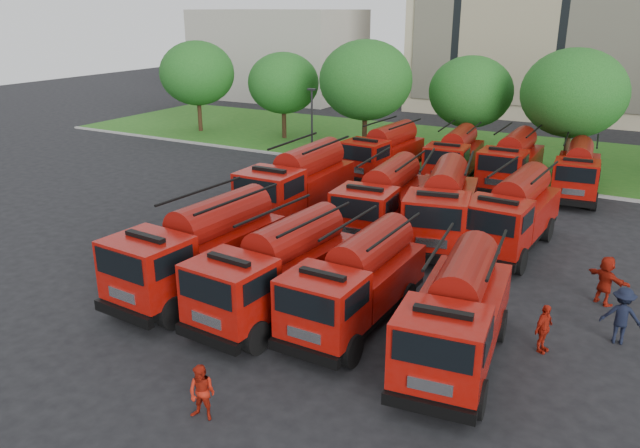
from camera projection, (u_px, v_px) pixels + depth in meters
The scene contains 28 objects.
ground at pixel (313, 279), 25.18m from camera, with size 140.00×140.00×0.00m, color black.
lawn at pixel (487, 152), 46.54m from camera, with size 70.00×16.00×0.12m, color #1A5416.
curb at pixel (453, 177), 39.87m from camera, with size 70.00×0.30×0.14m, color gray.
side_building at pixel (279, 54), 73.58m from camera, with size 18.00×12.00×10.00m, color gray.
tree_0 at pixel (197, 73), 52.71m from camera, with size 6.30×6.30×7.70m.
tree_1 at pixel (283, 83), 49.99m from camera, with size 5.71×5.71×6.98m.
tree_2 at pixel (366, 80), 44.79m from camera, with size 6.72×6.72×8.22m.
tree_3 at pixel (471, 92), 43.82m from camera, with size 5.88×5.88×7.19m.
tree_4 at pixel (574, 93), 39.17m from camera, with size 6.55×6.55×8.01m.
lamp_post_0 at pixel (312, 121), 42.99m from camera, with size 0.60×0.25×5.11m.
fire_truck_0 at pixel (200, 248), 23.56m from camera, with size 3.23×7.83×3.49m.
fire_truck_1 at pixel (276, 269), 21.91m from camera, with size 3.09×7.43×3.31m.
fire_truck_2 at pixel (357, 281), 21.13m from camera, with size 2.66×6.99×3.16m.
fire_truck_3 at pixel (457, 313), 18.85m from camera, with size 3.29×7.34×3.23m.
fire_truck_4 at pixel (298, 183), 31.93m from camera, with size 3.00×7.97×3.61m.
fire_truck_5 at pixel (383, 200), 29.62m from camera, with size 3.15×7.58×3.37m.
fire_truck_6 at pixel (443, 206), 28.55m from camera, with size 4.21×8.07×3.50m.
fire_truck_7 at pixel (513, 213), 27.77m from camera, with size 3.04×7.52×3.36m.
fire_truck_8 at pixel (384, 152), 39.52m from camera, with size 3.06×7.36×3.28m.
fire_truck_9 at pixel (455, 156), 38.86m from camera, with size 2.99×7.09×3.15m.
fire_truck_10 at pixel (511, 161), 37.08m from camera, with size 2.71×7.26×3.30m.
fire_truck_11 at pixel (577, 171), 35.52m from camera, with size 2.95×6.88×3.05m.
firefighter_0 at pixel (345, 361), 19.35m from camera, with size 0.65×0.47×1.78m, color maroon.
firefighter_1 at pixel (204, 418), 16.65m from camera, with size 0.78×0.42×1.59m, color maroon.
firefighter_2 at pixel (541, 351), 19.90m from camera, with size 0.95×0.54×1.62m, color maroon.
firefighter_3 at pixel (617, 342), 20.42m from camera, with size 1.26×0.65×1.95m, color black.
firefighter_4 at pixel (248, 244), 28.83m from camera, with size 0.79×0.51×1.60m, color black.
firefighter_5 at pixel (602, 303), 23.09m from camera, with size 1.73×0.75×1.87m, color maroon.
Camera 1 is at (11.54, -19.93, 10.42)m, focal length 35.00 mm.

